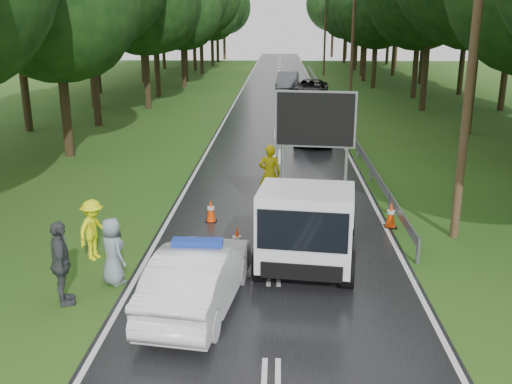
# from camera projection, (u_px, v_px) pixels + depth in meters

# --- Properties ---
(ground) EXTENTS (160.00, 160.00, 0.00)m
(ground) POSITION_uv_depth(u_px,v_px,m) (274.00, 261.00, 14.85)
(ground) COLOR #1B4F16
(ground) RESTS_ON ground
(road) EXTENTS (7.00, 140.00, 0.02)m
(road) POSITION_uv_depth(u_px,v_px,m) (278.00, 103.00, 43.56)
(road) COLOR black
(road) RESTS_ON ground
(guardrail) EXTENTS (0.12, 60.06, 0.70)m
(guardrail) POSITION_uv_depth(u_px,v_px,m) (327.00, 97.00, 42.95)
(guardrail) COLOR gray
(guardrail) RESTS_ON ground
(utility_pole_near) EXTENTS (1.40, 0.24, 10.00)m
(utility_pole_near) POSITION_uv_depth(u_px,v_px,m) (472.00, 58.00, 15.11)
(utility_pole_near) COLOR #493422
(utility_pole_near) RESTS_ON ground
(utility_pole_mid) EXTENTS (1.40, 0.24, 10.00)m
(utility_pole_mid) POSITION_uv_depth(u_px,v_px,m) (353.00, 35.00, 40.00)
(utility_pole_mid) COLOR #493422
(utility_pole_mid) RESTS_ON ground
(utility_pole_far) EXTENTS (1.40, 0.24, 10.00)m
(utility_pole_far) POSITION_uv_depth(u_px,v_px,m) (325.00, 30.00, 64.88)
(utility_pole_far) COLOR #493422
(utility_pole_far) RESTS_ON ground
(police_sedan) EXTENTS (2.12, 4.52, 1.58)m
(police_sedan) POSITION_uv_depth(u_px,v_px,m) (199.00, 277.00, 12.28)
(police_sedan) COLOR white
(police_sedan) RESTS_ON ground
(work_truck) EXTENTS (2.94, 5.50, 4.19)m
(work_truck) POSITION_uv_depth(u_px,v_px,m) (309.00, 218.00, 14.68)
(work_truck) COLOR gray
(work_truck) RESTS_ON ground
(barrier) EXTENTS (2.47, 0.47, 1.03)m
(barrier) POSITION_uv_depth(u_px,v_px,m) (304.00, 221.00, 15.56)
(barrier) COLOR yellow
(barrier) RESTS_ON ground
(officer) EXTENTS (0.75, 0.50, 2.05)m
(officer) POSITION_uv_depth(u_px,v_px,m) (270.00, 174.00, 19.35)
(officer) COLOR #D7BE0B
(officer) RESTS_ON ground
(civilian) EXTENTS (1.03, 1.00, 1.67)m
(civilian) POSITION_uv_depth(u_px,v_px,m) (270.00, 225.00, 15.10)
(civilian) COLOR navy
(civilian) RESTS_ON ground
(bystander_left) EXTENTS (0.93, 1.19, 1.62)m
(bystander_left) POSITION_uv_depth(u_px,v_px,m) (93.00, 230.00, 14.81)
(bystander_left) COLOR #F4FF0D
(bystander_left) RESTS_ON ground
(bystander_mid) EXTENTS (0.86, 1.22, 1.93)m
(bystander_mid) POSITION_uv_depth(u_px,v_px,m) (61.00, 264.00, 12.37)
(bystander_mid) COLOR #3E4145
(bystander_mid) RESTS_ON ground
(bystander_right) EXTENTS (0.93, 0.93, 1.63)m
(bystander_right) POSITION_uv_depth(u_px,v_px,m) (112.00, 251.00, 13.40)
(bystander_right) COLOR gray
(bystander_right) RESTS_ON ground
(queue_car_first) EXTENTS (2.18, 4.92, 1.65)m
(queue_car_first) POSITION_uv_depth(u_px,v_px,m) (313.00, 126.00, 29.46)
(queue_car_first) COLOR #404248
(queue_car_first) RESTS_ON ground
(queue_car_second) EXTENTS (2.14, 4.62, 1.31)m
(queue_car_second) POSITION_uv_depth(u_px,v_px,m) (297.00, 104.00, 38.62)
(queue_car_second) COLOR #A2A5AA
(queue_car_second) RESTS_ON ground
(queue_car_third) EXTENTS (3.30, 5.92, 1.57)m
(queue_car_third) POSITION_uv_depth(u_px,v_px,m) (311.00, 89.00, 45.74)
(queue_car_third) COLOR black
(queue_car_third) RESTS_ON ground
(queue_car_fourth) EXTENTS (2.21, 5.16, 1.65)m
(queue_car_fourth) POSITION_uv_depth(u_px,v_px,m) (287.00, 81.00, 51.54)
(queue_car_fourth) COLOR #3F4247
(queue_car_fourth) RESTS_ON ground
(cone_near_left) EXTENTS (0.38, 0.38, 0.81)m
(cone_near_left) POSITION_uv_depth(u_px,v_px,m) (167.00, 270.00, 13.40)
(cone_near_left) COLOR black
(cone_near_left) RESTS_ON ground
(cone_center) EXTENTS (0.37, 0.37, 0.79)m
(cone_center) POSITION_uv_depth(u_px,v_px,m) (237.00, 241.00, 15.20)
(cone_center) COLOR black
(cone_center) RESTS_ON ground
(cone_far) EXTENTS (0.36, 0.36, 0.77)m
(cone_far) POSITION_uv_depth(u_px,v_px,m) (320.00, 217.00, 17.09)
(cone_far) COLOR black
(cone_far) RESTS_ON ground
(cone_left_mid) EXTENTS (0.36, 0.36, 0.75)m
(cone_left_mid) POSITION_uv_depth(u_px,v_px,m) (211.00, 211.00, 17.70)
(cone_left_mid) COLOR black
(cone_left_mid) RESTS_ON ground
(cone_right) EXTENTS (0.38, 0.38, 0.81)m
(cone_right) POSITION_uv_depth(u_px,v_px,m) (391.00, 215.00, 17.21)
(cone_right) COLOR black
(cone_right) RESTS_ON ground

